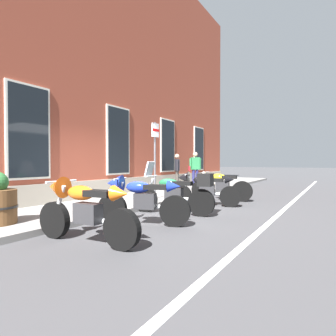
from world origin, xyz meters
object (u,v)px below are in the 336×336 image
Objects in this scene: motorcycle_green_touring at (176,192)px; motorcycle_black_sport at (203,187)px; pedestrian_striped_shirt at (195,167)px; parking_sign at (155,149)px; motorcycle_yellow_naked at (221,186)px; pedestrian_dark_jacket at (177,169)px; motorcycle_orange_sport at (82,207)px; motorcycle_blue_sport at (139,198)px.

motorcycle_green_touring is 1.08× the size of motorcycle_black_sport.
parking_sign is at bearing -169.53° from pedestrian_striped_shirt.
pedestrian_dark_jacket reaches higher than motorcycle_yellow_naked.
motorcycle_orange_sport is 1.31× the size of pedestrian_dark_jacket.
motorcycle_blue_sport is 0.93× the size of motorcycle_yellow_naked.
motorcycle_black_sport is 1.20× the size of pedestrian_striped_shirt.
motorcycle_orange_sport is 0.99× the size of motorcycle_yellow_naked.
motorcycle_yellow_naked is at bearing -0.51° from motorcycle_green_touring.
parking_sign reaches higher than motorcycle_blue_sport.
motorcycle_green_touring reaches higher than motorcycle_yellow_naked.
pedestrian_striped_shirt is at bearing 22.14° from motorcycle_green_touring.
motorcycle_black_sport is 0.97× the size of motorcycle_yellow_naked.
parking_sign reaches higher than pedestrian_striped_shirt.
motorcycle_green_touring is at bearing -1.56° from motorcycle_orange_sport.
motorcycle_green_touring is (1.38, -0.09, -0.01)m from motorcycle_blue_sport.
pedestrian_dark_jacket is at bearing 39.30° from motorcycle_black_sport.
motorcycle_orange_sport is 0.83× the size of parking_sign.
motorcycle_green_touring reaches higher than motorcycle_blue_sport.
motorcycle_black_sport is 0.82× the size of parking_sign.
motorcycle_green_touring is at bearing -157.86° from pedestrian_striped_shirt.
parking_sign reaches higher than pedestrian_dark_jacket.
motorcycle_orange_sport reaches higher than motorcycle_yellow_naked.
motorcycle_black_sport is (1.57, 0.01, 0.01)m from motorcycle_green_touring.
motorcycle_blue_sport is at bearing -151.34° from parking_sign.
motorcycle_yellow_naked is 4.00m from pedestrian_striped_shirt.
motorcycle_orange_sport is 1.02× the size of motorcycle_black_sport.
motorcycle_orange_sport is 4.46m from motorcycle_black_sport.
motorcycle_orange_sport is 4.65m from parking_sign.
motorcycle_blue_sport is 0.96× the size of motorcycle_black_sport.
pedestrian_dark_jacket is 0.94× the size of pedestrian_striped_shirt.
motorcycle_blue_sport is 7.79m from pedestrian_striped_shirt.
motorcycle_green_touring is 0.88× the size of parking_sign.
pedestrian_striped_shirt is (3.08, 2.48, 0.57)m from motorcycle_yellow_naked.
motorcycle_green_touring is at bearing -3.64° from motorcycle_blue_sport.
motorcycle_blue_sport is 1.15× the size of pedestrian_striped_shirt.
motorcycle_blue_sport is 0.78× the size of parking_sign.
parking_sign is (-1.57, 1.62, 1.22)m from motorcycle_yellow_naked.
parking_sign reaches higher than motorcycle_black_sport.
motorcycle_blue_sport is at bearing 178.49° from motorcycle_yellow_naked.
motorcycle_yellow_naked is at bearing -45.79° from parking_sign.
motorcycle_yellow_naked is at bearing -1.51° from motorcycle_blue_sport.
motorcycle_orange_sport is at bearing -179.65° from motorcycle_blue_sport.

